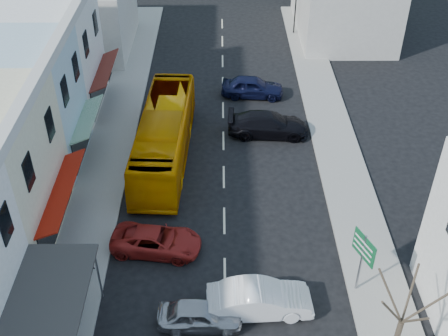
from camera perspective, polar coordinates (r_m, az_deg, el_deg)
ground at (r=28.88m, az=0.08°, el=-10.71°), size 120.00×120.00×0.00m
sidewalk_left at (r=37.05m, az=-11.72°, el=1.05°), size 3.00×52.00×0.15m
sidewalk_right at (r=37.12m, az=11.61°, el=1.14°), size 3.00×52.00×0.15m
distant_block_left at (r=51.31m, az=-14.18°, el=14.94°), size 8.00×10.00×6.00m
bus at (r=35.77m, az=-6.06°, el=3.13°), size 3.07×11.71×3.10m
car_silver at (r=26.38m, az=-2.46°, el=-14.62°), size 4.43×1.87×1.40m
car_white at (r=26.88m, az=3.63°, el=-13.34°), size 4.49×2.04×1.40m
car_red at (r=29.77m, az=-6.90°, el=-7.29°), size 4.82×2.51×1.40m
car_black_near at (r=38.40m, az=4.51°, el=4.32°), size 4.59×2.07×1.40m
car_navy_mid at (r=42.87m, az=2.91°, el=8.13°), size 4.55×2.20×1.40m
pedestrian_left at (r=29.03m, az=-13.54°, el=-8.89°), size 0.61×0.71×1.70m
direction_sign at (r=27.59m, az=13.71°, el=-9.47°), size 1.33×1.77×3.66m
street_tree at (r=23.88m, az=17.58°, el=-14.70°), size 3.58×3.58×6.54m
traffic_signal at (r=52.87m, az=7.27°, el=15.86°), size 1.00×1.26×5.07m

